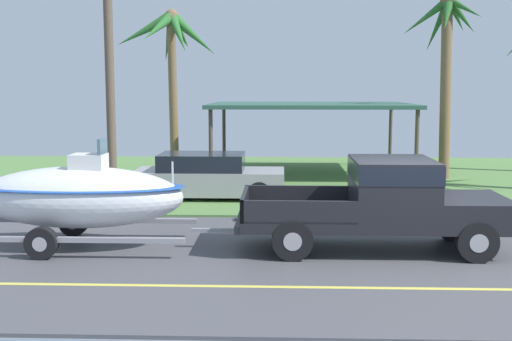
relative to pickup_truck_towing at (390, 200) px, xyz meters
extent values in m
cube|color=#4C4C51|center=(0.42, -0.79, -1.08)|extent=(36.00, 8.00, 0.06)
cube|color=#567F42|center=(0.42, 10.21, -1.05)|extent=(36.00, 14.00, 0.11)
cube|color=#DBCC4C|center=(0.42, -2.59, -1.05)|extent=(34.20, 0.12, 0.01)
cube|color=black|center=(-0.34, 0.00, -0.42)|extent=(5.40, 1.98, 0.22)
cube|color=black|center=(1.60, 0.00, -0.12)|extent=(1.51, 1.98, 0.38)
cube|color=black|center=(0.04, 0.00, 0.27)|extent=(1.62, 1.98, 1.16)
cube|color=black|center=(0.04, 0.00, 0.62)|extent=(1.64, 2.00, 0.38)
cube|color=black|center=(-1.91, 0.00, -0.29)|extent=(2.27, 1.98, 0.04)
cube|color=black|center=(-1.91, 0.95, -0.08)|extent=(2.27, 0.08, 0.45)
cube|color=black|center=(-1.91, -0.95, -0.08)|extent=(2.27, 0.08, 0.45)
cube|color=black|center=(-3.00, 0.00, -0.08)|extent=(0.08, 1.98, 0.45)
cube|color=#333338|center=(-3.10, 0.00, -0.48)|extent=(0.12, 1.78, 0.16)
sphere|color=#B2B2B7|center=(-3.22, 0.00, -0.43)|extent=(0.10, 0.10, 0.10)
cylinder|color=black|center=(1.53, 0.88, -0.65)|extent=(0.80, 0.28, 0.80)
cylinder|color=#9E9EA3|center=(1.53, 0.88, -0.65)|extent=(0.36, 0.29, 0.36)
cylinder|color=black|center=(1.53, -0.88, -0.65)|extent=(0.80, 0.28, 0.80)
cylinder|color=#9E9EA3|center=(1.53, -0.88, -0.65)|extent=(0.36, 0.29, 0.36)
cylinder|color=black|center=(-2.02, 0.88, -0.65)|extent=(0.80, 0.28, 0.80)
cylinder|color=#9E9EA3|center=(-2.02, 0.88, -0.65)|extent=(0.36, 0.29, 0.36)
cylinder|color=black|center=(-2.02, -0.88, -0.65)|extent=(0.80, 0.28, 0.80)
cylinder|color=#9E9EA3|center=(-2.02, -0.88, -0.65)|extent=(0.36, 0.29, 0.36)
cube|color=gray|center=(-3.67, 0.00, -0.67)|extent=(0.90, 0.10, 0.08)
cube|color=gray|center=(-6.47, 0.92, -0.67)|extent=(4.70, 0.12, 0.10)
cube|color=gray|center=(-6.47, -0.92, -0.67)|extent=(4.70, 0.12, 0.10)
cylinder|color=black|center=(-6.94, 0.98, -0.73)|extent=(0.64, 0.22, 0.64)
cylinder|color=#9E9EA3|center=(-6.94, 0.98, -0.73)|extent=(0.29, 0.23, 0.29)
cylinder|color=black|center=(-6.94, -0.98, -0.73)|extent=(0.64, 0.22, 0.64)
cylinder|color=#9E9EA3|center=(-6.94, -0.98, -0.73)|extent=(0.29, 0.23, 0.29)
ellipsoid|color=silver|center=(-6.47, 0.00, 0.02)|extent=(4.39, 1.78, 1.28)
ellipsoid|color=#1E4CA5|center=(-6.47, 0.00, 0.24)|extent=(4.47, 1.82, 0.12)
cube|color=silver|center=(-6.25, 0.00, 0.60)|extent=(0.70, 0.60, 0.65)
cube|color=slate|center=(-5.95, 0.00, 1.08)|extent=(0.06, 0.56, 0.36)
cylinder|color=silver|center=(-4.50, 0.00, 0.53)|extent=(0.04, 0.04, 0.50)
cube|color=#99999E|center=(-4.39, 5.94, -0.52)|extent=(4.48, 1.86, 0.70)
cube|color=black|center=(-4.61, 5.94, 0.08)|extent=(2.51, 1.71, 0.50)
cylinder|color=black|center=(-2.87, 6.79, -0.72)|extent=(0.66, 0.22, 0.66)
cylinder|color=#9E9EA3|center=(-2.87, 6.79, -0.72)|extent=(0.30, 0.23, 0.30)
cylinder|color=black|center=(-2.87, 5.10, -0.72)|extent=(0.66, 0.22, 0.66)
cylinder|color=#9E9EA3|center=(-2.87, 5.10, -0.72)|extent=(0.30, 0.23, 0.30)
cylinder|color=black|center=(-5.91, 6.79, -0.72)|extent=(0.66, 0.22, 0.66)
cylinder|color=#9E9EA3|center=(-5.91, 6.79, -0.72)|extent=(0.30, 0.23, 0.30)
cylinder|color=black|center=(-5.91, 5.10, -0.72)|extent=(0.66, 0.22, 0.66)
cylinder|color=#9E9EA3|center=(-5.91, 5.10, -0.72)|extent=(0.30, 0.23, 0.30)
cylinder|color=#4C4238|center=(2.34, 13.81, 0.25)|extent=(0.14, 0.14, 2.61)
cylinder|color=#4C4238|center=(2.34, 8.63, 0.25)|extent=(0.14, 0.14, 2.61)
cylinder|color=#4C4238|center=(-4.64, 13.81, 0.25)|extent=(0.14, 0.14, 2.61)
cylinder|color=#4C4238|center=(-4.64, 8.63, 0.25)|extent=(0.14, 0.14, 2.61)
cube|color=#2D5647|center=(-1.15, 11.22, 1.63)|extent=(7.48, 5.68, 0.14)
cylinder|color=brown|center=(-6.07, 9.65, 1.86)|extent=(0.30, 0.62, 5.83)
cone|color=#2D6B2D|center=(-5.33, 9.73, 4.11)|extent=(1.82, 0.61, 1.64)
cone|color=#2D6B2D|center=(-5.87, 10.16, 4.26)|extent=(0.93, 1.47, 1.34)
cone|color=#2D6B2D|center=(-6.31, 10.29, 4.03)|extent=(0.88, 1.64, 1.72)
cone|color=#2D6B2D|center=(-7.04, 9.59, 4.27)|extent=(2.15, 0.55, 1.39)
cone|color=#2D6B2D|center=(-6.43, 8.97, 4.32)|extent=(1.17, 1.74, 1.26)
cone|color=#2D6B2D|center=(-5.75, 9.09, 4.12)|extent=(1.11, 1.54, 1.57)
sphere|color=brown|center=(-6.07, 9.65, 4.77)|extent=(0.48, 0.48, 0.48)
cylinder|color=brown|center=(3.72, 10.53, 2.17)|extent=(0.39, 0.81, 6.46)
cone|color=#286028|center=(4.18, 10.50, 4.81)|extent=(1.21, 0.41, 1.38)
cone|color=#286028|center=(4.16, 11.11, 4.89)|extent=(1.23, 1.50, 1.27)
cone|color=#286028|center=(3.49, 11.15, 4.54)|extent=(0.88, 1.61, 1.93)
cone|color=#286028|center=(2.95, 10.61, 4.80)|extent=(1.79, 0.52, 1.46)
cone|color=#286028|center=(3.55, 10.07, 4.84)|extent=(0.87, 1.37, 1.40)
cone|color=#286028|center=(4.14, 9.97, 5.03)|extent=(1.15, 1.40, 0.98)
sphere|color=brown|center=(3.72, 10.53, 5.39)|extent=(0.62, 0.62, 0.62)
cylinder|color=brown|center=(-6.81, 3.96, 3.05)|extent=(0.24, 0.24, 8.19)
camera|label=1|loc=(-2.28, -13.06, 2.31)|focal=44.90mm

